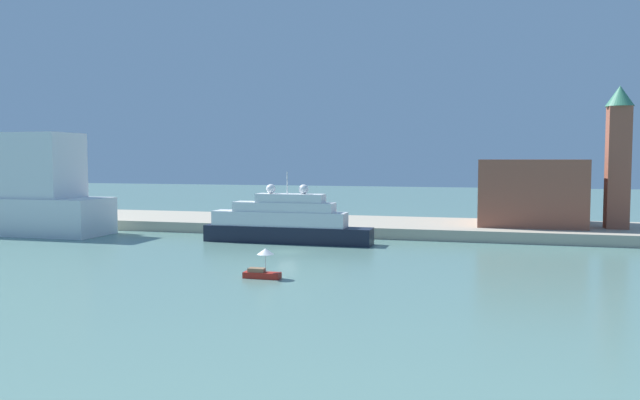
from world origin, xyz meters
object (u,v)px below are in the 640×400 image
(parked_car, at_px, (241,217))
(harbor_building, at_px, (530,192))
(large_yacht, at_px, (285,223))
(mooring_bollard, at_px, (323,223))
(bell_tower, at_px, (618,152))
(person_figure, at_px, (263,218))
(small_motorboat, at_px, (263,267))

(parked_car, bearing_deg, harbor_building, 8.68)
(large_yacht, height_order, mooring_bollard, large_yacht)
(harbor_building, bearing_deg, large_yacht, -150.54)
(large_yacht, bearing_deg, bell_tower, 19.18)
(large_yacht, xyz_separation_m, harbor_building, (35.64, 20.13, 4.06))
(bell_tower, xyz_separation_m, person_figure, (-55.55, -5.94, -10.98))
(person_figure, height_order, mooring_bollard, person_figure)
(bell_tower, bearing_deg, small_motorboat, -133.82)
(small_motorboat, relative_size, person_figure, 2.32)
(large_yacht, bearing_deg, parked_car, 133.57)
(mooring_bollard, bearing_deg, bell_tower, 9.70)
(harbor_building, bearing_deg, person_figure, -167.78)
(large_yacht, xyz_separation_m, bell_tower, (48.14, 16.75, 10.51))
(mooring_bollard, bearing_deg, harbor_building, 18.92)
(bell_tower, xyz_separation_m, mooring_bollard, (-44.65, -7.63, -11.35))
(small_motorboat, bearing_deg, bell_tower, 46.18)
(person_figure, bearing_deg, harbor_building, 12.22)
(harbor_building, relative_size, parked_car, 3.78)
(large_yacht, height_order, person_figure, large_yacht)
(small_motorboat, distance_m, parked_car, 43.70)
(large_yacht, distance_m, bell_tower, 52.05)
(person_figure, bearing_deg, parked_car, 157.15)
(parked_car, relative_size, mooring_bollard, 5.30)
(bell_tower, height_order, mooring_bollard, bell_tower)
(bell_tower, distance_m, mooring_bollard, 46.69)
(small_motorboat, distance_m, harbor_building, 55.42)
(person_figure, bearing_deg, mooring_bollard, -8.81)
(large_yacht, height_order, bell_tower, bell_tower)
(large_yacht, bearing_deg, harbor_building, 29.46)
(large_yacht, height_order, parked_car, large_yacht)
(parked_car, xyz_separation_m, mooring_bollard, (15.70, -3.71, -0.22))
(bell_tower, relative_size, parked_car, 5.08)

